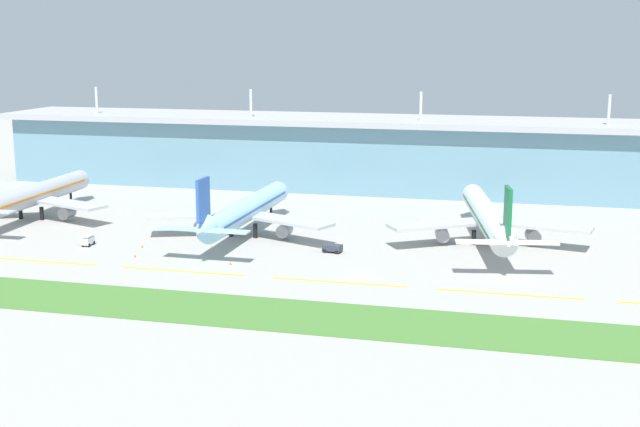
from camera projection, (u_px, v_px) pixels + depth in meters
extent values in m
plane|color=#A8A59E|center=(357.00, 277.00, 173.25)|extent=(600.00, 600.00, 0.00)
cube|color=#6693A8|center=(422.00, 158.00, 269.98)|extent=(280.00, 28.00, 21.71)
cube|color=#B2B2B7|center=(423.00, 122.00, 267.59)|extent=(288.00, 34.00, 1.80)
cylinder|color=silver|center=(97.00, 100.00, 287.74)|extent=(0.90, 0.90, 9.00)
cylinder|color=silver|center=(251.00, 103.00, 274.46)|extent=(0.90, 0.90, 9.00)
cylinder|color=silver|center=(421.00, 106.00, 261.17)|extent=(0.90, 0.90, 9.00)
cylinder|color=silver|center=(609.00, 110.00, 247.88)|extent=(0.90, 0.90, 9.00)
cylinder|color=#ADB2BC|center=(36.00, 194.00, 230.78)|extent=(7.68, 51.36, 5.80)
cone|color=#ADB2BC|center=(83.00, 178.00, 257.21)|extent=(5.65, 4.20, 5.51)
cube|color=#B7BABF|center=(68.00, 204.00, 224.38)|extent=(24.88, 14.56, 0.70)
cylinder|color=gray|center=(67.00, 212.00, 226.57)|extent=(3.36, 4.61, 3.20)
cylinder|color=black|center=(71.00, 198.00, 250.12)|extent=(0.70, 0.70, 3.60)
cylinder|color=black|center=(21.00, 213.00, 229.51)|extent=(1.10, 1.10, 3.60)
cylinder|color=black|center=(42.00, 213.00, 228.21)|extent=(1.10, 1.10, 3.60)
cube|color=orange|center=(36.00, 193.00, 230.70)|extent=(7.53, 46.24, 0.60)
cylinder|color=#9ED1EA|center=(247.00, 209.00, 210.17)|extent=(6.38, 52.10, 5.80)
cone|color=#9ED1EA|center=(280.00, 190.00, 236.71)|extent=(5.55, 4.06, 5.51)
cone|color=#9ED1EA|center=(202.00, 229.00, 182.44)|extent=(5.00, 6.68, 5.72)
cube|color=#2D5BB7|center=(203.00, 200.00, 182.07)|extent=(0.77, 6.41, 9.50)
cube|color=#9ED1EA|center=(180.00, 228.00, 184.31)|extent=(10.04, 3.31, 0.36)
cube|color=#9ED1EA|center=(227.00, 231.00, 181.59)|extent=(10.04, 3.31, 0.36)
cube|color=#B7BABF|center=(196.00, 215.00, 209.22)|extent=(24.83, 15.07, 0.70)
cylinder|color=gray|center=(203.00, 225.00, 210.85)|extent=(3.25, 4.54, 3.20)
cube|color=#B7BABF|center=(287.00, 221.00, 203.27)|extent=(24.77, 15.52, 0.70)
cylinder|color=gray|center=(285.00, 230.00, 205.50)|extent=(3.25, 4.54, 3.20)
cylinder|color=black|center=(271.00, 212.00, 229.61)|extent=(0.70, 0.70, 3.60)
cylinder|color=black|center=(231.00, 229.00, 209.08)|extent=(1.10, 1.10, 3.60)
cylinder|color=black|center=(255.00, 231.00, 207.49)|extent=(1.10, 1.10, 3.60)
cube|color=#2D5BB7|center=(247.00, 208.00, 210.09)|extent=(6.37, 46.90, 0.60)
cylinder|color=silver|center=(486.00, 216.00, 202.27)|extent=(16.10, 57.21, 5.80)
cone|color=silver|center=(472.00, 193.00, 232.13)|extent=(6.15, 4.94, 5.51)
cone|color=silver|center=(507.00, 242.00, 171.19)|extent=(6.05, 7.41, 5.72)
cube|color=#146B38|center=(508.00, 210.00, 170.86)|extent=(1.85, 6.42, 9.50)
cube|color=silver|center=(480.00, 242.00, 172.05)|extent=(10.42, 4.97, 0.36)
cube|color=silver|center=(534.00, 243.00, 171.39)|extent=(10.42, 4.97, 0.36)
cube|color=#B7BABF|center=(438.00, 224.00, 198.94)|extent=(23.90, 18.63, 0.70)
cylinder|color=gray|center=(442.00, 235.00, 200.84)|extent=(3.97, 5.01, 3.20)
cube|color=#B7BABF|center=(540.00, 226.00, 197.49)|extent=(24.87, 11.45, 0.70)
cylinder|color=gray|center=(533.00, 236.00, 199.54)|extent=(3.97, 5.01, 3.20)
cylinder|color=black|center=(475.00, 217.00, 224.15)|extent=(0.70, 0.70, 3.60)
cylinder|color=black|center=(474.00, 237.00, 200.49)|extent=(1.10, 1.10, 3.60)
cylinder|color=black|center=(501.00, 238.00, 200.10)|extent=(1.10, 1.10, 3.60)
cube|color=#146B38|center=(487.00, 214.00, 202.19)|extent=(15.10, 51.60, 0.60)
cube|color=yellow|center=(40.00, 261.00, 185.77)|extent=(28.00, 0.70, 0.04)
cube|color=yellow|center=(182.00, 271.00, 177.70)|extent=(28.00, 0.70, 0.04)
cube|color=yellow|center=(338.00, 282.00, 169.63)|extent=(28.00, 0.70, 0.04)
cube|color=yellow|center=(509.00, 294.00, 161.57)|extent=(28.00, 0.70, 0.04)
cube|color=#477A33|center=(327.00, 318.00, 147.60)|extent=(300.00, 18.00, 0.10)
cube|color=#333842|center=(332.00, 248.00, 193.42)|extent=(4.73, 3.07, 1.40)
cylinder|color=black|center=(324.00, 251.00, 193.18)|extent=(0.94, 0.49, 0.90)
cylinder|color=black|center=(328.00, 249.00, 195.13)|extent=(0.94, 0.49, 0.90)
cylinder|color=black|center=(337.00, 252.00, 192.00)|extent=(0.94, 0.49, 0.90)
cylinder|color=black|center=(340.00, 250.00, 193.94)|extent=(0.94, 0.49, 0.90)
cube|color=silver|center=(88.00, 241.00, 199.71)|extent=(1.99, 3.69, 1.60)
cube|color=silver|center=(88.00, 236.00, 199.47)|extent=(1.97, 3.33, 0.16)
cylinder|color=black|center=(88.00, 242.00, 201.23)|extent=(0.40, 0.92, 0.90)
cylinder|color=black|center=(94.00, 243.00, 200.93)|extent=(0.40, 0.92, 0.90)
cylinder|color=black|center=(83.00, 245.00, 198.81)|extent=(0.40, 0.92, 0.90)
cylinder|color=black|center=(89.00, 245.00, 198.51)|extent=(0.40, 0.92, 0.90)
cone|color=orange|center=(142.00, 246.00, 198.07)|extent=(0.56, 0.56, 0.70)
cone|color=orange|center=(230.00, 263.00, 182.88)|extent=(0.56, 0.56, 0.70)
cone|color=orange|center=(135.00, 256.00, 189.20)|extent=(0.56, 0.56, 0.70)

